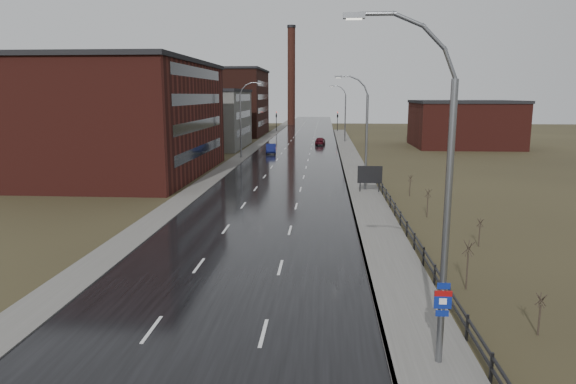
# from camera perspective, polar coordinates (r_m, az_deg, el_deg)

# --- Properties ---
(road) EXTENTS (14.00, 300.00, 0.06)m
(road) POSITION_cam_1_polar(r_m,az_deg,el_deg) (75.85, 0.51, 3.58)
(road) COLOR black
(road) RESTS_ON ground
(sidewalk_right) EXTENTS (3.20, 180.00, 0.18)m
(sidewalk_right) POSITION_cam_1_polar(r_m,az_deg,el_deg) (51.14, 8.42, 0.04)
(sidewalk_right) COLOR #595651
(sidewalk_right) RESTS_ON ground
(curb_right) EXTENTS (0.16, 180.00, 0.18)m
(curb_right) POSITION_cam_1_polar(r_m,az_deg,el_deg) (51.05, 6.72, 0.06)
(curb_right) COLOR slate
(curb_right) RESTS_ON ground
(sidewalk_left) EXTENTS (2.40, 260.00, 0.12)m
(sidewalk_left) POSITION_cam_1_polar(r_m,az_deg,el_deg) (76.79, -5.62, 3.64)
(sidewalk_left) COLOR #595651
(sidewalk_left) RESTS_ON ground
(warehouse_near) EXTENTS (22.44, 28.56, 13.50)m
(warehouse_near) POSITION_cam_1_polar(r_m,az_deg,el_deg) (65.41, -19.21, 7.76)
(warehouse_near) COLOR #471914
(warehouse_near) RESTS_ON ground
(warehouse_mid) EXTENTS (16.32, 20.40, 10.50)m
(warehouse_mid) POSITION_cam_1_polar(r_m,az_deg,el_deg) (95.92, -9.70, 8.07)
(warehouse_mid) COLOR slate
(warehouse_mid) RESTS_ON ground
(warehouse_far) EXTENTS (26.52, 24.48, 15.50)m
(warehouse_far) POSITION_cam_1_polar(r_m,az_deg,el_deg) (126.19, -8.73, 9.84)
(warehouse_far) COLOR #331611
(warehouse_far) RESTS_ON ground
(building_right) EXTENTS (18.36, 16.32, 8.50)m
(building_right) POSITION_cam_1_polar(r_m,az_deg,el_deg) (100.58, 18.98, 7.19)
(building_right) COLOR #471914
(building_right) RESTS_ON ground
(smokestack) EXTENTS (2.70, 2.70, 30.70)m
(smokestack) POSITION_cam_1_polar(r_m,az_deg,el_deg) (165.57, 0.37, 12.83)
(smokestack) COLOR #331611
(smokestack) RESTS_ON ground
(streetlight_main) EXTENTS (3.91, 0.29, 12.11)m
(streetlight_main) POSITION_cam_1_polar(r_m,az_deg,el_deg) (17.86, 16.34, -0.78)
(streetlight_main) COLOR slate
(streetlight_main) RESTS_ON ground
(streetlight_right_mid) EXTENTS (3.36, 0.28, 11.35)m
(streetlight_right_mid) POSITION_cam_1_polar(r_m,az_deg,el_deg) (51.39, 8.40, 6.56)
(streetlight_right_mid) COLOR slate
(streetlight_right_mid) RESTS_ON ground
(streetlight_left) EXTENTS (3.36, 0.28, 11.35)m
(streetlight_left) POSITION_cam_1_polar(r_m,az_deg,el_deg) (78.18, -5.09, 8.03)
(streetlight_left) COLOR slate
(streetlight_left) RESTS_ON ground
(streetlight_right_far) EXTENTS (3.36, 0.28, 11.35)m
(streetlight_right_far) POSITION_cam_1_polar(r_m,az_deg,el_deg) (105.25, 6.22, 8.70)
(streetlight_right_far) COLOR slate
(streetlight_right_far) RESTS_ON ground
(guardrail) EXTENTS (0.10, 53.05, 1.10)m
(guardrail) POSITION_cam_1_polar(r_m,az_deg,el_deg) (35.02, 13.24, -4.07)
(guardrail) COLOR black
(guardrail) RESTS_ON ground
(shrub_b) EXTENTS (0.42, 0.44, 1.75)m
(shrub_b) POSITION_cam_1_polar(r_m,az_deg,el_deg) (23.26, 26.19, -12.02)
(shrub_b) COLOR #382D23
(shrub_b) RESTS_ON ground
(shrub_c) EXTENTS (0.59, 0.62, 2.49)m
(shrub_c) POSITION_cam_1_polar(r_m,az_deg,el_deg) (26.94, 19.33, -7.54)
(shrub_c) COLOR #382D23
(shrub_c) RESTS_ON ground
(shrub_d) EXTENTS (0.44, 0.46, 1.81)m
(shrub_d) POSITION_cam_1_polar(r_m,az_deg,el_deg) (34.75, 20.51, -4.16)
(shrub_d) COLOR #382D23
(shrub_d) RESTS_ON ground
(shrub_e) EXTENTS (0.54, 0.57, 2.26)m
(shrub_e) POSITION_cam_1_polar(r_m,az_deg,el_deg) (41.65, 15.25, -1.12)
(shrub_e) COLOR #382D23
(shrub_e) RESTS_ON ground
(shrub_f) EXTENTS (0.48, 0.51, 2.02)m
(shrub_f) POSITION_cam_1_polar(r_m,az_deg,el_deg) (49.99, 13.41, 0.75)
(shrub_f) COLOR #382D23
(shrub_f) RESTS_ON ground
(billboard) EXTENTS (2.38, 0.17, 2.73)m
(billboard) POSITION_cam_1_polar(r_m,az_deg,el_deg) (50.38, 9.08, 1.85)
(billboard) COLOR black
(billboard) RESTS_ON ground
(traffic_light_left) EXTENTS (0.58, 2.73, 5.30)m
(traffic_light_left) POSITION_cam_1_polar(r_m,az_deg,el_deg) (135.79, -1.31, 8.68)
(traffic_light_left) COLOR black
(traffic_light_left) RESTS_ON ground
(traffic_light_right) EXTENTS (0.58, 2.73, 5.30)m
(traffic_light_right) POSITION_cam_1_polar(r_m,az_deg,el_deg) (135.24, 5.54, 8.63)
(traffic_light_right) COLOR black
(traffic_light_right) RESTS_ON ground
(car_near) EXTENTS (2.06, 4.74, 1.52)m
(car_near) POSITION_cam_1_polar(r_m,az_deg,el_deg) (84.68, -1.91, 4.82)
(car_near) COLOR #0E1449
(car_near) RESTS_ON ground
(car_far) EXTENTS (2.14, 4.49, 1.48)m
(car_far) POSITION_cam_1_polar(r_m,az_deg,el_deg) (99.30, 3.60, 5.67)
(car_far) COLOR #420B14
(car_far) RESTS_ON ground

